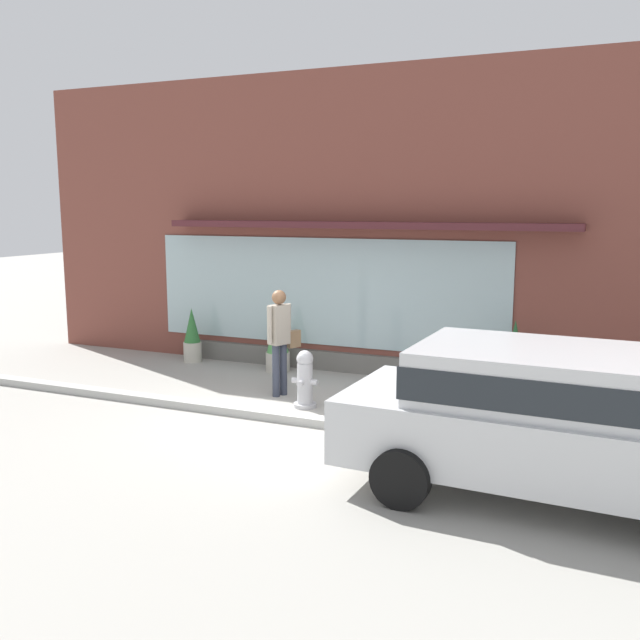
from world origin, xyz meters
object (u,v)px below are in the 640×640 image
parked_car_silver (551,415)px  potted_plant_window_left (192,336)px  fire_hydrant (305,379)px  pedestrian_with_handbag (280,334)px  potted_plant_by_entrance (278,342)px  potted_plant_window_right (514,358)px  potted_plant_doorstep (589,382)px

parked_car_silver → potted_plant_window_left: size_ratio=4.30×
fire_hydrant → pedestrian_with_handbag: size_ratio=0.51×
pedestrian_with_handbag → potted_plant_by_entrance: pedestrian_with_handbag is taller
fire_hydrant → potted_plant_window_left: (-3.36, 1.98, 0.07)m
potted_plant_window_right → fire_hydrant: bearing=-143.9°
fire_hydrant → potted_plant_window_right: size_ratio=0.72×
potted_plant_by_entrance → potted_plant_doorstep: bearing=4.2°
potted_plant_window_right → potted_plant_doorstep: (1.16, 0.29, -0.35)m
potted_plant_window_left → potted_plant_window_right: bearing=0.7°
fire_hydrant → potted_plant_window_right: potted_plant_window_right is taller
potted_plant_window_left → pedestrian_with_handbag: bearing=-29.4°
parked_car_silver → potted_plant_window_left: 8.17m
parked_car_silver → potted_plant_doorstep: size_ratio=9.13×
pedestrian_with_handbag → potted_plant_window_right: bearing=-43.3°
potted_plant_by_entrance → pedestrian_with_handbag: bearing=-61.6°
potted_plant_doorstep → potted_plant_window_left: 7.37m
pedestrian_with_handbag → parked_car_silver: pedestrian_with_handbag is taller
parked_car_silver → potted_plant_by_entrance: (-5.20, 3.97, -0.34)m
pedestrian_with_handbag → potted_plant_doorstep: pedestrian_with_handbag is taller
potted_plant_doorstep → potted_plant_by_entrance: size_ratio=0.43×
parked_car_silver → potted_plant_by_entrance: parked_car_silver is taller
pedestrian_with_handbag → potted_plant_doorstep: bearing=-45.8°
parked_car_silver → potted_plant_window_left: parked_car_silver is taller
fire_hydrant → parked_car_silver: bearing=-28.2°
potted_plant_doorstep → potted_plant_window_right: bearing=-165.9°
pedestrian_with_handbag → potted_plant_window_right: 3.85m
fire_hydrant → potted_plant_by_entrance: bearing=126.6°
potted_plant_window_right → parked_car_silver: bearing=-77.2°
parked_car_silver → potted_plant_window_right: bearing=105.0°
pedestrian_with_handbag → potted_plant_window_left: pedestrian_with_handbag is taller
pedestrian_with_handbag → potted_plant_by_entrance: size_ratio=1.47×
pedestrian_with_handbag → potted_plant_window_left: 3.16m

